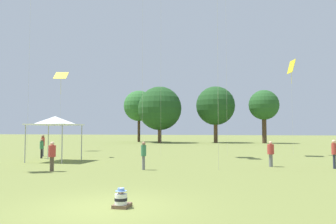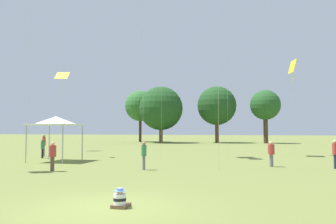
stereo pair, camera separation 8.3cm
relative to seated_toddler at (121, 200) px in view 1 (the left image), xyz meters
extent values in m
plane|color=olive|center=(-0.41, -0.12, -0.22)|extent=(300.00, 300.00, 0.00)
cube|color=brown|center=(0.00, 0.07, -0.17)|extent=(0.46, 0.56, 0.10)
cylinder|color=white|center=(0.00, -0.03, 0.02)|extent=(0.36, 0.36, 0.30)
cylinder|color=black|center=(0.00, -0.03, 0.02)|extent=(0.37, 0.37, 0.08)
sphere|color=#DBAD89|center=(0.00, -0.03, 0.25)|extent=(0.19, 0.19, 0.19)
cylinder|color=#6B8ED1|center=(0.00, -0.03, 0.26)|extent=(0.32, 0.32, 0.01)
cylinder|color=#6B8ED1|center=(0.00, -0.03, 0.30)|extent=(0.19, 0.19, 0.09)
cylinder|color=slate|center=(-13.86, 15.60, 0.22)|extent=(0.18, 0.18, 0.89)
cylinder|color=#B23833|center=(-13.86, 15.60, 1.02)|extent=(0.34, 0.34, 0.71)
sphere|color=brown|center=(-13.86, 15.60, 1.48)|extent=(0.24, 0.24, 0.24)
cylinder|color=slate|center=(4.62, 12.16, 0.15)|extent=(0.30, 0.30, 0.76)
cylinder|color=#B23833|center=(4.62, 12.16, 0.83)|extent=(0.54, 0.54, 0.60)
sphere|color=#DBAD89|center=(4.62, 12.16, 1.22)|extent=(0.21, 0.21, 0.21)
cylinder|color=slate|center=(-2.34, 8.66, 0.16)|extent=(0.22, 0.22, 0.77)
cylinder|color=#387A51|center=(-2.34, 8.66, 0.85)|extent=(0.40, 0.40, 0.61)
sphere|color=#A37556|center=(-2.34, 8.66, 1.25)|extent=(0.21, 0.21, 0.21)
cylinder|color=#282D42|center=(8.12, 12.03, 0.18)|extent=(0.22, 0.22, 0.82)
cylinder|color=#B23833|center=(8.12, 12.03, 0.92)|extent=(0.40, 0.40, 0.65)
sphere|color=#DBAD89|center=(8.12, 12.03, 1.33)|extent=(0.22, 0.22, 0.22)
cylinder|color=black|center=(-12.66, 13.79, 0.15)|extent=(0.18, 0.18, 0.75)
cylinder|color=#387A51|center=(-12.66, 13.79, 0.82)|extent=(0.33, 0.33, 0.59)
sphere|color=brown|center=(-12.66, 13.79, 1.20)|extent=(0.20, 0.20, 0.20)
cylinder|color=brown|center=(-6.88, 6.74, 0.17)|extent=(0.26, 0.26, 0.78)
cylinder|color=#B23833|center=(-6.88, 6.74, 0.87)|extent=(0.47, 0.47, 0.62)
sphere|color=#DBAD89|center=(-6.88, 6.74, 1.26)|extent=(0.21, 0.21, 0.21)
cube|color=white|center=(-10.12, 11.76, 2.40)|extent=(3.21, 3.21, 0.08)
cone|color=white|center=(-10.12, 11.76, 2.71)|extent=(3.05, 3.05, 0.55)
cylinder|color=#99999E|center=(-11.57, 13.08, 1.07)|extent=(0.07, 0.07, 2.58)
cylinder|color=#99999E|center=(-8.80, 13.21, 1.07)|extent=(0.07, 0.07, 2.58)
cylinder|color=#99999E|center=(-11.44, 10.31, 1.07)|extent=(0.07, 0.07, 2.58)
cylinder|color=#99999E|center=(-8.67, 10.44, 1.07)|extent=(0.07, 0.07, 2.58)
cylinder|color=#BCB7A8|center=(-3.97, 17.75, 7.39)|extent=(0.01, 0.01, 15.22)
cylinder|color=#BCB7A8|center=(-5.14, 16.36, 9.48)|extent=(0.01, 0.01, 19.40)
cube|color=yellow|center=(-16.86, 22.71, 8.04)|extent=(1.65, 1.45, 0.90)
cylinder|color=yellow|center=(-16.86, 22.71, 6.75)|extent=(0.02, 0.02, 1.60)
cylinder|color=#BCB7A8|center=(-16.86, 22.71, 3.91)|extent=(0.01, 0.01, 8.26)
cube|color=yellow|center=(6.96, 22.21, 7.72)|extent=(0.69, 1.27, 1.18)
cylinder|color=yellow|center=(6.96, 22.21, 6.71)|extent=(0.02, 0.02, 1.15)
cylinder|color=#BCB7A8|center=(6.96, 22.21, 3.75)|extent=(0.01, 0.01, 7.94)
cylinder|color=#BCB7A8|center=(1.32, 20.57, 7.81)|extent=(0.01, 0.01, 16.06)
cylinder|color=#BCB7A8|center=(-14.92, 14.96, 7.85)|extent=(0.01, 0.01, 16.14)
cylinder|color=#473323|center=(5.27, 50.11, 2.38)|extent=(0.75, 0.75, 5.21)
sphere|color=#235123|center=(5.27, 50.11, 6.41)|extent=(5.19, 5.19, 5.19)
cylinder|color=brown|center=(-3.15, 50.58, 2.16)|extent=(0.70, 0.70, 4.76)
sphere|color=#1E471E|center=(-3.15, 50.58, 6.47)|extent=(7.02, 7.02, 7.02)
cylinder|color=brown|center=(-12.82, 47.57, 1.79)|extent=(0.66, 0.66, 4.02)
sphere|color=#1E471E|center=(-12.82, 47.57, 5.96)|extent=(7.86, 7.86, 7.86)
cylinder|color=#473323|center=(-18.10, 51.24, 2.46)|extent=(0.52, 0.52, 5.37)
sphere|color=#2D662D|center=(-18.10, 51.24, 6.79)|extent=(5.97, 5.97, 5.97)
camera|label=1|loc=(3.71, -8.79, 1.98)|focal=35.00mm
camera|label=2|loc=(3.79, -8.76, 1.98)|focal=35.00mm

